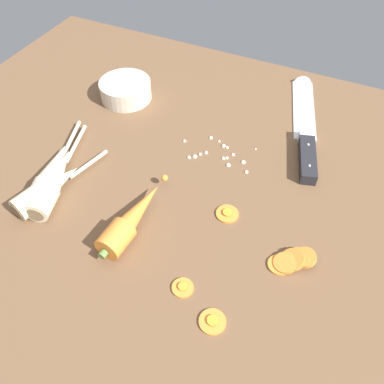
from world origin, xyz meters
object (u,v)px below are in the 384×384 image
(chefs_knife, at_px, (305,119))
(carrot_slice_stray_mid, at_px, (212,321))
(parsnip_front, at_px, (53,181))
(prep_bowl, at_px, (126,89))
(whole_carrot, at_px, (131,219))
(carrot_slice_stray_near, at_px, (227,213))
(parsnip_mid_left, at_px, (50,175))
(carrot_slice_stack, at_px, (292,261))
(parsnip_mid_right, at_px, (48,189))
(carrot_slice_stray_far, at_px, (183,287))

(chefs_knife, distance_m, carrot_slice_stray_mid, 0.47)
(parsnip_front, distance_m, prep_bowl, 0.28)
(chefs_knife, xyz_separation_m, carrot_slice_stray_mid, (-0.00, -0.47, -0.00))
(whole_carrot, height_order, carrot_slice_stray_near, whole_carrot)
(parsnip_mid_left, distance_m, carrot_slice_stray_near, 0.31)
(parsnip_mid_left, bearing_deg, carrot_slice_stack, 2.39)
(parsnip_front, distance_m, parsnip_mid_right, 0.02)
(carrot_slice_stack, relative_size, carrot_slice_stray_mid, 1.78)
(parsnip_mid_right, bearing_deg, parsnip_front, 101.85)
(carrot_slice_stack, relative_size, carrot_slice_stray_near, 1.76)
(carrot_slice_stray_near, height_order, carrot_slice_stray_far, same)
(parsnip_front, bearing_deg, whole_carrot, -5.37)
(whole_carrot, bearing_deg, prep_bowl, 122.84)
(parsnip_front, distance_m, carrot_slice_stray_far, 0.30)
(carrot_slice_stack, bearing_deg, prep_bowl, 149.99)
(parsnip_mid_right, bearing_deg, carrot_slice_stray_far, -12.08)
(whole_carrot, height_order, parsnip_mid_right, whole_carrot)
(chefs_knife, relative_size, carrot_slice_stray_near, 9.11)
(carrot_slice_stack, height_order, carrot_slice_stray_far, carrot_slice_stack)
(parsnip_mid_left, xyz_separation_m, carrot_slice_stray_near, (0.31, 0.06, -0.02))
(parsnip_mid_right, xyz_separation_m, prep_bowl, (-0.03, 0.30, 0.00))
(carrot_slice_stray_near, height_order, prep_bowl, prep_bowl)
(parsnip_mid_left, bearing_deg, carrot_slice_stray_mid, -17.97)
(prep_bowl, bearing_deg, parsnip_mid_left, -87.06)
(whole_carrot, height_order, parsnip_front, whole_carrot)
(parsnip_front, bearing_deg, carrot_slice_stray_mid, -17.26)
(carrot_slice_stray_near, height_order, carrot_slice_stray_mid, same)
(parsnip_mid_right, bearing_deg, whole_carrot, 1.09)
(parsnip_mid_left, bearing_deg, whole_carrot, -7.85)
(parsnip_mid_right, xyz_separation_m, carrot_slice_stray_mid, (0.34, -0.09, -0.02))
(chefs_knife, height_order, carrot_slice_stack, chefs_knife)
(carrot_slice_stack, bearing_deg, carrot_slice_stray_mid, -117.88)
(whole_carrot, height_order, carrot_slice_stray_mid, whole_carrot)
(parsnip_mid_left, bearing_deg, carrot_slice_stray_far, -16.38)
(carrot_slice_stray_far, xyz_separation_m, prep_bowl, (-0.31, 0.36, 0.02))
(carrot_slice_stack, xyz_separation_m, prep_bowl, (-0.44, 0.25, 0.01))
(chefs_knife, distance_m, parsnip_mid_right, 0.51)
(carrot_slice_stack, xyz_separation_m, carrot_slice_stray_near, (-0.12, 0.05, -0.00))
(carrot_slice_stack, distance_m, carrot_slice_stray_far, 0.17)
(whole_carrot, xyz_separation_m, carrot_slice_stray_near, (0.13, 0.09, -0.02))
(parsnip_mid_left, relative_size, carrot_slice_stray_far, 7.18)
(parsnip_mid_left, xyz_separation_m, prep_bowl, (-0.01, 0.27, 0.00))
(parsnip_mid_right, bearing_deg, parsnip_mid_left, 122.28)
(carrot_slice_stack, xyz_separation_m, carrot_slice_stray_far, (-0.13, -0.11, -0.00))
(carrot_slice_stack, bearing_deg, chefs_knife, 101.20)
(carrot_slice_stray_near, bearing_deg, whole_carrot, -145.46)
(whole_carrot, distance_m, carrot_slice_stray_mid, 0.20)
(chefs_knife, distance_m, parsnip_front, 0.50)
(whole_carrot, xyz_separation_m, carrot_slice_stack, (0.25, 0.04, -0.01))
(parsnip_front, height_order, parsnip_mid_right, same)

